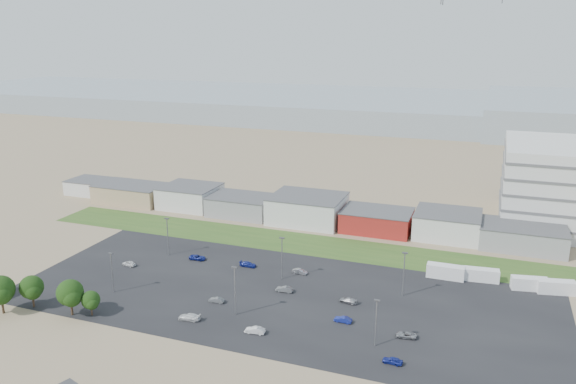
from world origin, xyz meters
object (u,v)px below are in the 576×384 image
at_px(box_trailer_a, 445,272).
at_px(parked_car_12, 348,300).
at_px(parked_car_0, 406,335).
at_px(parked_car_4, 217,300).
at_px(parked_car_2, 393,360).
at_px(parked_car_1, 343,320).
at_px(parked_car_13, 255,330).
at_px(parked_car_6, 248,264).
at_px(parked_car_11, 300,271).
at_px(parked_car_3, 189,317).
at_px(parked_car_10, 83,298).
at_px(parked_car_7, 284,289).
at_px(parked_car_5, 129,263).
at_px(parked_car_9, 198,257).

bearing_deg(box_trailer_a, parked_car_12, -131.88).
bearing_deg(parked_car_0, parked_car_4, -97.51).
distance_m(parked_car_2, parked_car_12, 23.97).
distance_m(parked_car_0, parked_car_4, 40.89).
bearing_deg(parked_car_1, parked_car_13, -53.74).
height_order(parked_car_1, parked_car_4, parked_car_1).
xyz_separation_m(parked_car_0, parked_car_12, (-14.08, 10.28, 0.03)).
bearing_deg(parked_car_2, box_trailer_a, 175.96).
bearing_deg(parked_car_6, parked_car_11, -90.01).
xyz_separation_m(parked_car_1, parked_car_3, (-29.59, -9.93, 0.06)).
relative_size(parked_car_3, parked_car_10, 1.09).
distance_m(parked_car_2, parked_car_4, 41.33).
height_order(parked_car_12, parked_car_13, parked_car_13).
xyz_separation_m(parked_car_0, parked_car_6, (-42.55, 20.82, 0.07)).
xyz_separation_m(parked_car_1, parked_car_13, (-14.94, -10.15, 0.05)).
bearing_deg(parked_car_4, parked_car_7, 128.09).
relative_size(parked_car_4, parked_car_6, 0.81).
distance_m(parked_car_3, parked_car_6, 29.13).
relative_size(parked_car_6, parked_car_10, 1.02).
bearing_deg(parked_car_13, parked_car_10, -96.26).
height_order(parked_car_10, parked_car_12, parked_car_10).
relative_size(parked_car_3, parked_car_4, 1.32).
xyz_separation_m(parked_car_7, parked_car_10, (-39.86, -19.14, -0.04)).
bearing_deg(parked_car_4, parked_car_11, 148.10).
distance_m(box_trailer_a, parked_car_6, 48.07).
bearing_deg(parked_car_7, parked_car_0, 68.26).
bearing_deg(parked_car_4, parked_car_0, 87.46).
relative_size(parked_car_4, parked_car_12, 0.86).
distance_m(parked_car_2, parked_car_6, 51.67).
bearing_deg(parked_car_6, parked_car_13, -154.68).
bearing_deg(parked_car_6, parked_car_0, -117.37).
distance_m(parked_car_3, parked_car_5, 34.21).
relative_size(box_trailer_a, parked_car_0, 2.20).
xyz_separation_m(parked_car_5, parked_car_12, (56.73, -0.60, -0.05)).
xyz_separation_m(box_trailer_a, parked_car_6, (-46.99, -10.09, -1.01)).
bearing_deg(parked_car_9, parked_car_5, 120.17).
height_order(box_trailer_a, parked_car_3, box_trailer_a).
height_order(box_trailer_a, parked_car_4, box_trailer_a).
height_order(parked_car_5, parked_car_12, parked_car_5).
bearing_deg(parked_car_5, parked_car_11, 109.76).
distance_m(parked_car_4, parked_car_13, 15.92).
relative_size(parked_car_1, parked_car_6, 0.85).
distance_m(parked_car_1, parked_car_5, 58.65).
height_order(parked_car_1, parked_car_3, parked_car_3).
bearing_deg(parked_car_7, box_trailer_a, 119.70).
bearing_deg(parked_car_7, parked_car_12, 87.24).
height_order(box_trailer_a, parked_car_10, box_trailer_a).
distance_m(box_trailer_a, parked_car_3, 61.17).
distance_m(parked_car_6, parked_car_7, 17.05).
xyz_separation_m(parked_car_4, parked_car_13, (13.04, -9.13, 0.08)).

